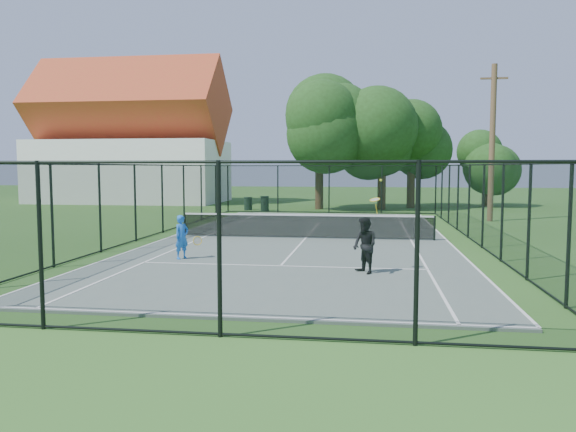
# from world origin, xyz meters

# --- Properties ---
(ground) EXTENTS (120.00, 120.00, 0.00)m
(ground) POSITION_xyz_m (0.00, 0.00, 0.00)
(ground) COLOR #2D561D
(tennis_court) EXTENTS (11.00, 24.00, 0.06)m
(tennis_court) POSITION_xyz_m (0.00, 0.00, 0.03)
(tennis_court) COLOR #576760
(tennis_court) RESTS_ON ground
(tennis_net) EXTENTS (10.08, 0.08, 0.95)m
(tennis_net) POSITION_xyz_m (0.00, 0.00, 0.58)
(tennis_net) COLOR black
(tennis_net) RESTS_ON tennis_court
(fence) EXTENTS (13.10, 26.10, 3.00)m
(fence) POSITION_xyz_m (0.00, 0.00, 1.50)
(fence) COLOR black
(fence) RESTS_ON ground
(tree_near_left) EXTENTS (6.77, 6.77, 8.83)m
(tree_near_left) POSITION_xyz_m (-0.91, 16.31, 5.43)
(tree_near_left) COLOR #332114
(tree_near_left) RESTS_ON ground
(tree_near_mid) EXTENTS (5.46, 5.46, 7.14)m
(tree_near_mid) POSITION_xyz_m (3.32, 16.64, 4.39)
(tree_near_mid) COLOR #332114
(tree_near_mid) RESTS_ON ground
(tree_near_right) EXTENTS (5.25, 5.25, 7.24)m
(tree_near_right) POSITION_xyz_m (5.41, 18.58, 4.60)
(tree_near_right) COLOR #332114
(tree_near_right) RESTS_ON ground
(tree_far_right) EXTENTS (3.74, 3.74, 4.95)m
(tree_far_right) POSITION_xyz_m (11.02, 20.99, 3.06)
(tree_far_right) COLOR #332114
(tree_far_right) RESTS_ON ground
(building) EXTENTS (15.30, 8.15, 11.87)m
(building) POSITION_xyz_m (-17.00, 22.00, 4.93)
(building) COLOR silver
(building) RESTS_ON ground
(trash_bin_left) EXTENTS (0.58, 0.58, 0.88)m
(trash_bin_left) POSITION_xyz_m (-5.54, 14.68, 0.44)
(trash_bin_left) COLOR black
(trash_bin_left) RESTS_ON ground
(trash_bin_right) EXTENTS (0.58, 0.58, 0.98)m
(trash_bin_right) POSITION_xyz_m (-4.31, 14.15, 0.49)
(trash_bin_right) COLOR black
(trash_bin_right) RESTS_ON ground
(utility_pole) EXTENTS (1.40, 0.30, 8.26)m
(utility_pole) POSITION_xyz_m (8.89, 9.00, 4.19)
(utility_pole) COLOR #4C3823
(utility_pole) RESTS_ON ground
(player_blue) EXTENTS (0.85, 0.59, 1.35)m
(player_blue) POSITION_xyz_m (-3.21, -5.58, 0.74)
(player_blue) COLOR blue
(player_blue) RESTS_ON tennis_court
(player_black) EXTENTS (0.89, 0.95, 2.51)m
(player_black) POSITION_xyz_m (2.39, -7.17, 0.81)
(player_black) COLOR black
(player_black) RESTS_ON tennis_court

